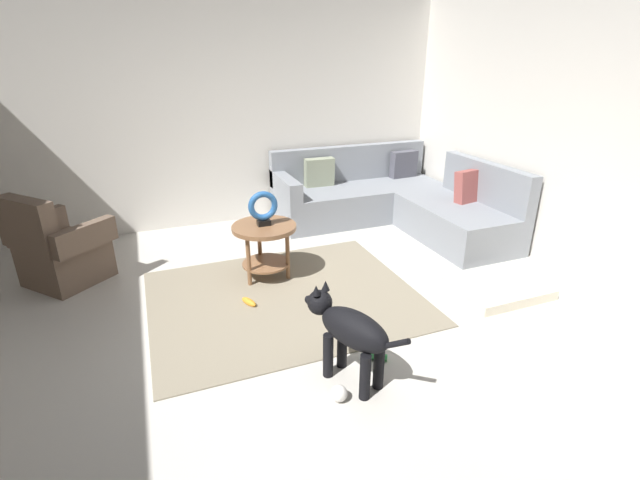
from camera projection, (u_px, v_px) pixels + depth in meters
ground_plane at (293, 351)px, 3.40m from camera, size 6.00×6.00×0.10m
wall_back at (213, 113)px, 5.39m from camera, size 6.00×0.12×2.70m
wall_right at (618, 137)px, 3.86m from camera, size 0.12×6.00×2.70m
area_rug at (285, 297)px, 4.03m from camera, size 2.30×1.90×0.01m
sectional_couch at (393, 202)px, 5.67m from camera, size 2.20×2.25×0.88m
armchair at (59, 251)px, 4.19m from camera, size 0.98×1.00×0.88m
side_table at (265, 238)px, 4.24m from camera, size 0.60×0.60×0.54m
torus_sculpture at (263, 208)px, 4.13m from camera, size 0.28×0.08×0.33m
dog_bed_mat at (498, 288)px, 4.10m from camera, size 0.80×0.60×0.09m
dog at (349, 330)px, 2.89m from camera, size 0.42×0.79×0.63m
dog_toy_ball at (339, 393)px, 2.82m from camera, size 0.11×0.11×0.11m
dog_toy_rope at (376, 357)px, 3.21m from camera, size 0.16×0.13×0.05m
dog_toy_bone at (249, 302)px, 3.91m from camera, size 0.13×0.19×0.06m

